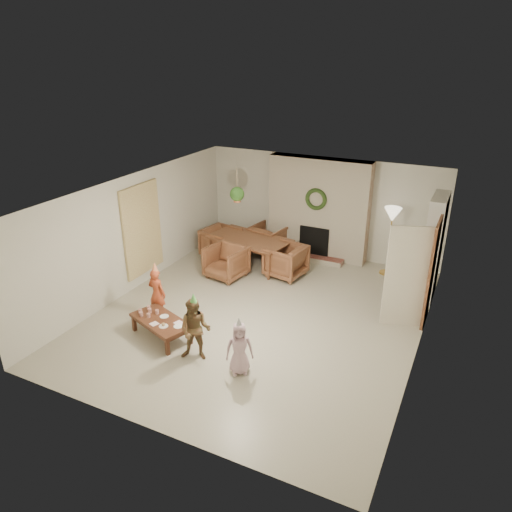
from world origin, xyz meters
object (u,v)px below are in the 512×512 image
Objects in this scene: child_red at (157,294)px; child_pink at (239,348)px; dining_chair_left at (221,243)px; coffee_table_top at (161,321)px; dining_chair_near at (226,262)px; child_plaid at (195,330)px; dining_table at (248,252)px; dining_chair_right at (286,261)px; dining_chair_far at (268,240)px.

child_red reaches higher than child_pink.
coffee_table_top is at bearing -157.04° from dining_chair_left.
child_plaid is at bearing -60.11° from dining_chair_near.
coffee_table_top is 1.31× the size of child_pink.
child_plaid is at bearing -145.96° from dining_chair_left.
dining_table is 2.34× the size of dining_chair_right.
dining_chair_left reaches higher than coffee_table_top.
dining_chair_far is at bearing 90.00° from dining_chair_near.
dining_chair_left is 3.80m from coffee_table_top.
coffee_table_top is (-1.03, -3.38, -0.04)m from dining_chair_right.
dining_chair_left and dining_chair_right have the same top height.
coffee_table_top is at bearing 138.09° from child_pink.
child_plaid is at bearing -66.32° from dining_table.
dining_chair_near is 1.00× the size of dining_chair_left.
coffee_table_top is (0.02, -3.56, -0.00)m from dining_table.
dining_chair_right is at bearing -90.00° from dining_chair_left.
dining_chair_left is 1.93m from dining_chair_right.
dining_chair_right is 0.80× the size of child_red.
child_pink is (1.64, -4.69, 0.08)m from dining_chair_far.
dining_table is 2.34× the size of dining_chair_left.
dining_chair_near is 0.70× the size of coffee_table_top.
coffee_table_top is at bearing -76.66° from dining_chair_near.
child_red is (-0.31, -2.16, 0.14)m from dining_chair_near.
child_pink reaches higher than coffee_table_top.
dining_chair_right is 3.74m from child_pink.
dining_chair_far is 1.00× the size of dining_chair_left.
dining_table reaches higher than coffee_table_top.
dining_chair_left is 1.00× the size of dining_chair_right.
child_red reaches higher than dining_chair_right.
child_red is at bearing 150.51° from coffee_table_top.
dining_table is 3.95m from child_plaid.
dining_chair_right is 0.91× the size of child_pink.
dining_chair_left is at bearing 90.81° from child_pink.
child_pink is at bearing 21.08° from dining_chair_right.
child_red is 2.39m from child_pink.
child_pink reaches higher than dining_chair_near.
dining_chair_near is 2.19m from child_red.
dining_chair_right is at bearing 70.43° from child_plaid.
child_red reaches higher than dining_table.
dining_chair_near is 1.21m from dining_chair_left.
coffee_table_top is 1.06× the size of child_plaid.
child_red reaches higher than dining_chair_far.
child_red is at bearing -18.27° from dining_chair_right.
dining_table is 1.64× the size of coffee_table_top.
dining_chair_far is at bearing 81.86° from child_plaid.
dining_table is at bearing 90.00° from dining_chair_far.
child_red is (-0.60, -3.85, 0.14)m from dining_chair_far.
dining_table is 0.86m from dining_chair_left.
dining_chair_left is at bearing 96.38° from child_plaid.
dining_chair_far reaches higher than coffee_table_top.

